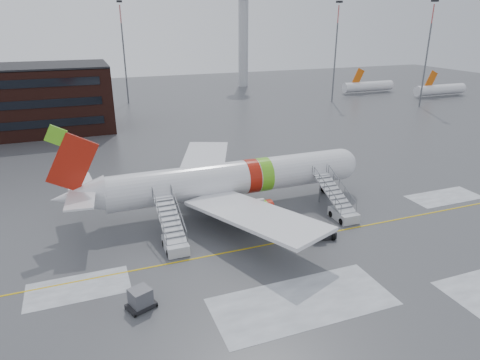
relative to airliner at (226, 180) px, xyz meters
name	(u,v)px	position (x,y,z in m)	size (l,w,h in m)	color
ground	(307,232)	(5.82, -8.42, -3.42)	(260.00, 260.00, 0.00)	#494C4F
airliner	(226,180)	(0.00, 0.00, 0.00)	(35.03, 32.97, 11.18)	white
airstair_fwd	(340,208)	(10.85, -6.54, -2.35)	(2.05, 7.70, 3.48)	#B1B3B8
airstair_aft	(173,236)	(-7.51, -6.54, -2.35)	(2.05, 7.70, 3.48)	silver
pushback_tug	(320,232)	(6.34, -10.03, -2.77)	(2.79, 2.28, 1.47)	black
uld_container	(141,299)	(-11.82, -14.77, -2.65)	(2.39, 2.08, 1.64)	black
control_tower	(243,24)	(35.82, 86.58, 15.33)	(6.40, 6.40, 30.00)	#B2B5BA
light_mast_far_ne	(336,46)	(47.82, 53.58, 10.42)	(1.20, 1.20, 24.25)	#595B60
light_mast_far_n	(123,47)	(-2.18, 69.58, 10.42)	(1.20, 1.20, 24.25)	#595B60
light_mast_far_e	(428,48)	(63.82, 39.58, 10.42)	(1.20, 1.20, 24.25)	#595B60
distant_aircraft	(391,95)	(68.32, 55.58, -3.42)	(35.00, 18.00, 8.00)	#D8590C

